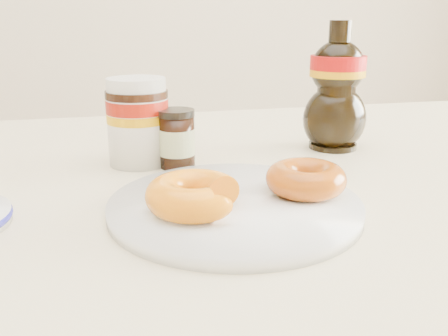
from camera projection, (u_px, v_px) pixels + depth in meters
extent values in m
cube|color=beige|center=(213.00, 190.00, 0.67)|extent=(1.40, 0.90, 0.04)
cylinder|color=#C6B28C|center=(422.00, 262.00, 1.26)|extent=(0.06, 0.06, 0.71)
cylinder|color=white|center=(235.00, 206.00, 0.54)|extent=(0.27, 0.27, 0.01)
torus|color=white|center=(235.00, 205.00, 0.54)|extent=(0.27, 0.27, 0.01)
torus|color=orange|center=(194.00, 195.00, 0.51)|extent=(0.11, 0.11, 0.03)
torus|color=#A0350A|center=(306.00, 179.00, 0.56)|extent=(0.11, 0.11, 0.03)
cylinder|color=white|center=(138.00, 129.00, 0.71)|extent=(0.09, 0.09, 0.10)
cylinder|color=maroon|center=(137.00, 106.00, 0.70)|extent=(0.09, 0.09, 0.02)
cylinder|color=#D89905|center=(138.00, 117.00, 0.70)|extent=(0.09, 0.09, 0.01)
cylinder|color=black|center=(137.00, 94.00, 0.69)|extent=(0.09, 0.09, 0.01)
cylinder|color=white|center=(136.00, 85.00, 0.69)|extent=(0.08, 0.08, 0.02)
cylinder|color=black|center=(177.00, 141.00, 0.69)|extent=(0.05, 0.05, 0.07)
cylinder|color=beige|center=(177.00, 141.00, 0.69)|extent=(0.05, 0.05, 0.04)
cylinder|color=black|center=(176.00, 113.00, 0.68)|extent=(0.05, 0.05, 0.01)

